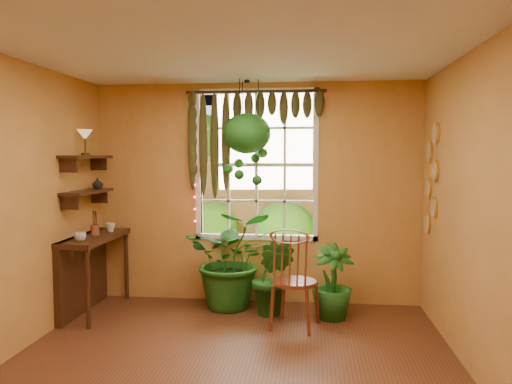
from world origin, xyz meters
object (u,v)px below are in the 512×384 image
at_px(counter_ledge, 86,265).
at_px(hanging_basket, 247,140).
at_px(potted_plant_mid, 273,277).
at_px(potted_plant_left, 232,259).
at_px(windsor_chair, 294,295).

bearing_deg(counter_ledge, hanging_basket, 12.47).
distance_m(counter_ledge, potted_plant_mid, 2.17).
bearing_deg(counter_ledge, potted_plant_mid, 2.86).
xyz_separation_m(counter_ledge, potted_plant_mid, (2.16, 0.11, -0.11)).
bearing_deg(potted_plant_left, counter_ledge, -168.19).
relative_size(counter_ledge, hanging_basket, 0.96).
relative_size(potted_plant_left, potted_plant_mid, 1.32).
bearing_deg(potted_plant_mid, windsor_chair, -57.51).
bearing_deg(windsor_chair, potted_plant_left, 154.16).
distance_m(counter_ledge, hanging_basket, 2.36).
relative_size(counter_ledge, windsor_chair, 0.98).
height_order(potted_plant_left, hanging_basket, hanging_basket).
xyz_separation_m(windsor_chair, potted_plant_mid, (-0.25, 0.40, 0.09)).
xyz_separation_m(windsor_chair, hanging_basket, (-0.59, 0.70, 1.64)).
height_order(windsor_chair, potted_plant_left, windsor_chair).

